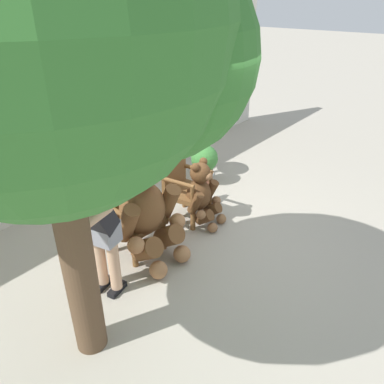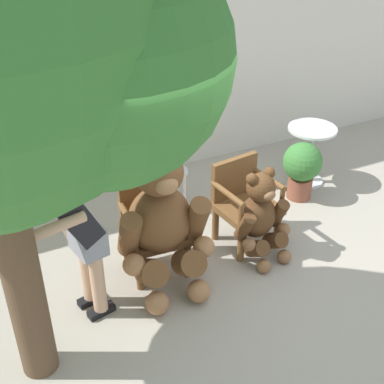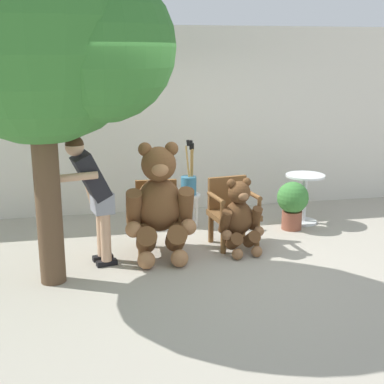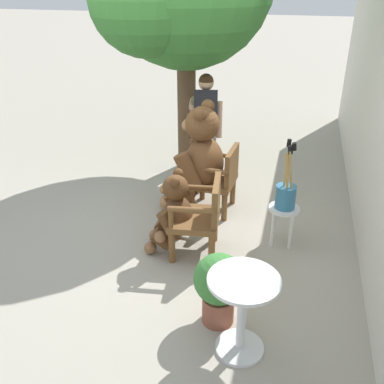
% 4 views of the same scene
% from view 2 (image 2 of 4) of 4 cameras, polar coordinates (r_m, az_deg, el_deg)
% --- Properties ---
extents(ground_plane, '(60.00, 60.00, 0.00)m').
position_cam_2_polar(ground_plane, '(4.96, 4.09, -10.30)').
color(ground_plane, '#A8A091').
extents(back_wall, '(10.00, 0.16, 2.80)m').
position_cam_2_polar(back_wall, '(6.17, -6.54, 13.63)').
color(back_wall, silver).
rests_on(back_wall, ground).
extents(wooden_chair_left, '(0.59, 0.55, 0.86)m').
position_cam_2_polar(wooden_chair_left, '(4.95, -4.17, -3.54)').
color(wooden_chair_left, brown).
rests_on(wooden_chair_left, ground).
extents(wooden_chair_right, '(0.63, 0.59, 0.86)m').
position_cam_2_polar(wooden_chair_right, '(5.30, 5.54, -0.92)').
color(wooden_chair_right, brown).
rests_on(wooden_chair_right, ground).
extents(teddy_bear_large, '(0.84, 0.81, 1.40)m').
position_cam_2_polar(teddy_bear_large, '(4.62, -3.18, -2.99)').
color(teddy_bear_large, brown).
rests_on(teddy_bear_large, ground).
extents(teddy_bear_small, '(0.57, 0.56, 0.93)m').
position_cam_2_polar(teddy_bear_small, '(5.11, 7.33, -2.54)').
color(teddy_bear_small, brown).
rests_on(teddy_bear_small, ground).
extents(person_visitor, '(0.75, 0.59, 1.54)m').
position_cam_2_polar(person_visitor, '(4.24, -12.55, -3.71)').
color(person_visitor, black).
rests_on(person_visitor, ground).
extents(white_stool, '(0.34, 0.34, 0.46)m').
position_cam_2_polar(white_stool, '(5.85, -2.11, 1.43)').
color(white_stool, white).
rests_on(white_stool, ground).
extents(brush_bucket, '(0.22, 0.22, 0.79)m').
position_cam_2_polar(brush_bucket, '(5.70, -2.12, 3.97)').
color(brush_bucket, teal).
rests_on(brush_bucket, white_stool).
extents(round_side_table, '(0.56, 0.56, 0.72)m').
position_cam_2_polar(round_side_table, '(6.41, 12.47, 4.51)').
color(round_side_table, silver).
rests_on(round_side_table, ground).
extents(potted_plant, '(0.44, 0.44, 0.68)m').
position_cam_2_polar(potted_plant, '(6.11, 11.65, 2.65)').
color(potted_plant, brown).
rests_on(potted_plant, ground).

